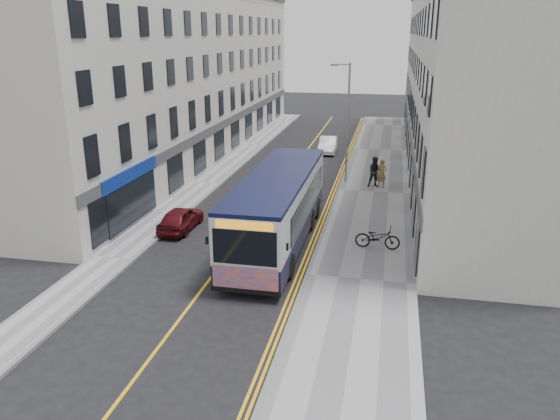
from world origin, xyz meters
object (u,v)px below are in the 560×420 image
at_px(bicycle, 378,237).
at_px(city_bus, 278,207).
at_px(streetlamp, 347,119).
at_px(pedestrian_near, 382,173).
at_px(car_maroon, 181,218).
at_px(pedestrian_far, 375,172).
at_px(car_white, 328,145).

bearing_deg(bicycle, city_bus, 94.34).
bearing_deg(streetlamp, bicycle, -77.38).
bearing_deg(streetlamp, pedestrian_near, -19.06).
xyz_separation_m(bicycle, car_maroon, (-10.19, 0.87, -0.05)).
height_order(streetlamp, car_maroon, streetlamp).
bearing_deg(pedestrian_far, car_white, 100.72).
height_order(pedestrian_near, pedestrian_far, pedestrian_far).
distance_m(streetlamp, city_bus, 12.31).
distance_m(bicycle, car_maroon, 10.23).
relative_size(streetlamp, city_bus, 0.66).
bearing_deg(pedestrian_near, city_bus, -90.55).
relative_size(streetlamp, bicycle, 3.81).
distance_m(pedestrian_near, car_white, 11.61).
height_order(bicycle, car_white, car_white).
height_order(pedestrian_far, car_white, pedestrian_far).
bearing_deg(bicycle, car_maroon, 87.50).
xyz_separation_m(city_bus, car_maroon, (-5.41, 1.03, -1.31)).
distance_m(pedestrian_far, car_white, 11.46).
height_order(city_bus, car_maroon, city_bus).
bearing_deg(city_bus, pedestrian_near, 67.09).
bearing_deg(car_maroon, bicycle, 175.97).
xyz_separation_m(city_bus, car_white, (-0.13, 21.58, -1.27)).
bearing_deg(pedestrian_far, car_maroon, -145.79).
xyz_separation_m(bicycle, pedestrian_far, (-0.54, 10.84, 0.45)).
bearing_deg(city_bus, car_white, 90.36).
relative_size(bicycle, pedestrian_near, 1.13).
relative_size(pedestrian_near, pedestrian_far, 0.93).
relative_size(city_bus, pedestrian_near, 6.52).
distance_m(city_bus, pedestrian_near, 11.98).
distance_m(pedestrian_far, car_maroon, 13.88).
height_order(streetlamp, car_white, streetlamp).
bearing_deg(car_white, bicycle, -79.25).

